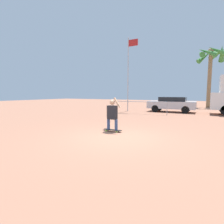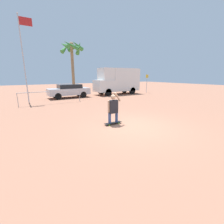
# 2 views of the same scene
# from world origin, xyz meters

# --- Properties ---
(ground_plane) EXTENTS (80.00, 80.00, 0.00)m
(ground_plane) POSITION_xyz_m (0.00, 0.00, 0.00)
(ground_plane) COLOR #A36B51
(skateboard) EXTENTS (0.91, 0.22, 0.09)m
(skateboard) POSITION_xyz_m (-0.66, 0.80, 0.07)
(skateboard) COLOR black
(skateboard) RESTS_ON ground_plane
(person_skateboarder) EXTENTS (0.74, 0.24, 1.50)m
(person_skateboarder) POSITION_xyz_m (-0.66, 0.80, 0.87)
(person_skateboarder) COLOR #384C7A
(person_skateboarder) RESTS_ON skateboard
(parked_car_silver) EXTENTS (4.33, 1.80, 1.44)m
(parked_car_silver) POSITION_xyz_m (0.24, 11.18, 0.78)
(parked_car_silver) COLOR black
(parked_car_silver) RESTS_ON ground_plane
(palm_tree_near_van) EXTENTS (3.61, 3.76, 7.56)m
(palm_tree_near_van) POSITION_xyz_m (3.44, 19.14, 6.10)
(palm_tree_near_van) COLOR #8E704C
(palm_tree_near_van) RESTS_ON ground_plane
(flagpole) EXTENTS (1.04, 0.12, 7.16)m
(flagpole) POSITION_xyz_m (-3.68, 9.89, 4.12)
(flagpole) COLOR #B7B7BC
(flagpole) RESTS_ON ground_plane
(plaza_railing_segment) EXTENTS (5.01, 0.05, 1.08)m
(plaza_railing_segment) POSITION_xyz_m (-2.11, 8.34, 0.92)
(plaza_railing_segment) COLOR #99999E
(plaza_railing_segment) RESTS_ON ground_plane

